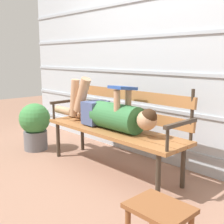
# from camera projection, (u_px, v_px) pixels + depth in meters

# --- Properties ---
(ground_plane) EXTENTS (12.00, 12.00, 0.00)m
(ground_plane) POSITION_uv_depth(u_px,v_px,m) (98.00, 175.00, 2.97)
(ground_plane) COLOR #936B56
(house_siding) EXTENTS (4.96, 0.08, 2.46)m
(house_siding) POSITION_uv_depth(u_px,v_px,m) (151.00, 54.00, 3.29)
(house_siding) COLOR #B2BCC6
(house_siding) RESTS_ON ground
(park_bench) EXTENTS (1.73, 0.49, 0.92)m
(park_bench) POSITION_uv_depth(u_px,v_px,m) (117.00, 123.00, 3.06)
(park_bench) COLOR #9E6638
(park_bench) RESTS_ON ground
(reclining_person) EXTENTS (1.71, 0.28, 0.53)m
(reclining_person) POSITION_uv_depth(u_px,v_px,m) (108.00, 113.00, 3.03)
(reclining_person) COLOR #33703D
(footstool) EXTENTS (0.38, 0.30, 0.31)m
(footstool) POSITION_uv_depth(u_px,v_px,m) (159.00, 215.00, 1.76)
(footstool) COLOR brown
(footstool) RESTS_ON ground
(potted_plant) EXTENTS (0.40, 0.40, 0.61)m
(potted_plant) POSITION_uv_depth(u_px,v_px,m) (35.00, 124.00, 3.74)
(potted_plant) COLOR slate
(potted_plant) RESTS_ON ground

